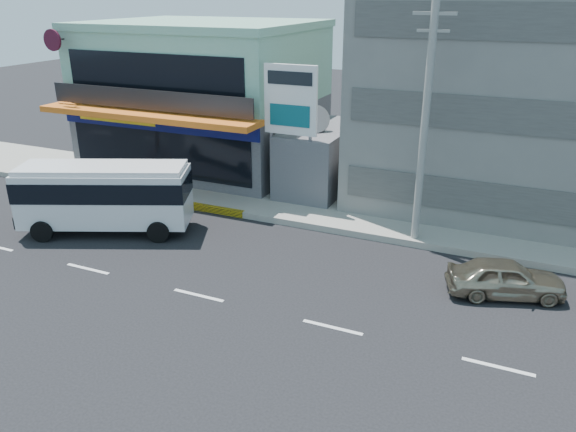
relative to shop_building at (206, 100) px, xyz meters
The scene contains 11 objects.
ground 16.57m from the shop_building, 60.16° to the right, with size 120.00×120.00×0.00m, color black.
sidewalk 14.27m from the shop_building, 18.88° to the right, with size 70.00×5.00×0.30m, color gray.
shop_building is the anchor object (origin of this frame).
concrete_building 18.28m from the shop_building, ahead, with size 16.00×12.00×14.00m, color slate.
gap_structure 8.53m from the shop_building, 13.67° to the right, with size 3.00×6.00×3.50m, color #46464B.
satellite_dish 8.54m from the shop_building, 20.21° to the right, with size 1.50×1.50×0.15m, color slate.
billboard 8.92m from the shop_building, 32.32° to the right, with size 2.60×0.18×6.90m.
utility_pole_near 15.50m from the shop_building, 25.06° to the right, with size 1.60×0.30×10.00m.
minibus 10.97m from the shop_building, 83.15° to the right, with size 7.60×4.99×3.04m.
sedan 20.48m from the shop_building, 28.26° to the right, with size 1.60×3.98×1.36m, color tan.
motorcycle_rider 10.73m from the shop_building, 110.13° to the right, with size 1.63×0.79×2.00m.
Camera 1 is at (9.87, -14.51, 9.96)m, focal length 35.00 mm.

